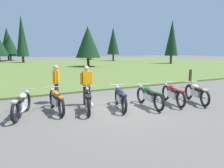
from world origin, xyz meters
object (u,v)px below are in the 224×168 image
Objects in this scene: motorcycle_navy at (120,98)px; motorcycle_cream at (196,93)px; motorcycle_red at (173,94)px; motorcycle_orange at (56,100)px; motorcycle_black at (88,100)px; trail_marker_post at (190,78)px; rider_in_hivis_vest at (87,83)px; rider_checking_bike at (56,82)px; motorcycle_silver at (22,104)px; motorcycle_british_green at (149,96)px.

motorcycle_cream is at bearing -11.29° from motorcycle_navy.
motorcycle_red and motorcycle_cream have the same top height.
motorcycle_orange is 1.03× the size of motorcycle_navy.
motorcycle_orange is at bearing 158.04° from motorcycle_black.
motorcycle_black is at bearing -164.97° from trail_marker_post.
trail_marker_post reaches higher than motorcycle_orange.
motorcycle_orange is 6.04m from motorcycle_cream.
rider_checking_bike is (-1.06, 0.96, 0.00)m from rider_in_hivis_vest.
trail_marker_post is at bearing 8.94° from rider_in_hivis_vest.
motorcycle_navy is 1.01× the size of motorcycle_cream.
rider_checking_bike is 1.50× the size of trail_marker_post.
rider_in_hivis_vest reaches higher than motorcycle_orange.
motorcycle_black is 4.87m from motorcycle_cream.
motorcycle_navy is 3.56m from motorcycle_cream.
trail_marker_post is at bearing 1.32° from rider_checking_bike.
rider_in_hivis_vest is (0.28, 0.89, 0.51)m from motorcycle_black.
motorcycle_silver is 10.04m from trail_marker_post.
motorcycle_red is at bearing -2.47° from motorcycle_british_green.
motorcycle_red is 1.14m from motorcycle_cream.
rider_in_hivis_vest is (-3.39, 1.53, 0.51)m from motorcycle_red.
motorcycle_black is 1.06m from rider_in_hivis_vest.
trail_marker_post is (3.93, 2.68, 0.12)m from motorcycle_red.
motorcycle_silver is at bearing 169.67° from motorcycle_red.
motorcycle_british_green is at bearing -13.42° from motorcycle_black.
rider_checking_bike is (0.32, 1.40, 0.51)m from motorcycle_orange.
trail_marker_post reaches higher than motorcycle_black.
motorcycle_orange is 1.03× the size of motorcycle_red.
motorcycle_red is (2.38, -0.40, 0.00)m from motorcycle_navy.
rider_in_hivis_vest is 1.00× the size of rider_checking_bike.
motorcycle_british_green is 4.08m from rider_checking_bike.
motorcycle_black is 7.87m from trail_marker_post.
motorcycle_silver is at bearing 167.70° from motorcycle_british_green.
motorcycle_silver is at bearing -137.67° from rider_checking_bike.
rider_in_hivis_vest reaches higher than motorcycle_silver.
motorcycle_cream is at bearing -13.20° from motorcycle_orange.
trail_marker_post is at bearing 15.03° from motorcycle_black.
rider_checking_bike is (-0.78, 1.85, 0.51)m from motorcycle_black.
motorcycle_black is 1.21× the size of rider_checking_bike.
motorcycle_orange is 1.19m from motorcycle_black.
motorcycle_silver is at bearing 169.14° from motorcycle_navy.
trail_marker_post is at bearing 9.10° from motorcycle_silver.
motorcycle_orange is 1.54m from rider_in_hivis_vest.
rider_checking_bike is (-3.23, 2.43, 0.51)m from motorcycle_british_green.
motorcycle_red is 5.12m from rider_checking_bike.
motorcycle_red is at bearing -145.71° from trail_marker_post.
rider_checking_bike reaches higher than motorcycle_orange.
rider_checking_bike reaches higher than motorcycle_red.
motorcycle_cream is at bearing -133.49° from trail_marker_post.
motorcycle_navy is 1.22× the size of rider_in_hivis_vest.
motorcycle_black is at bearing -107.43° from rider_in_hivis_vest.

